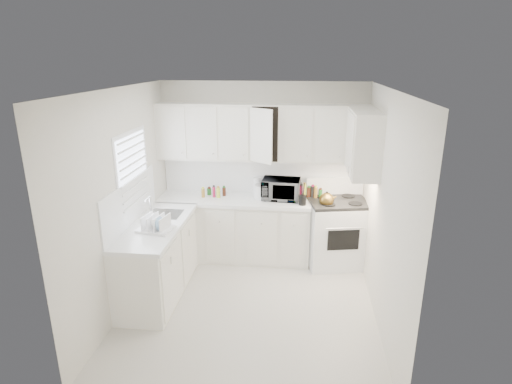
# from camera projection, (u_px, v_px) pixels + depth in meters

# --- Properties ---
(floor) EXTENTS (3.20, 3.20, 0.00)m
(floor) POSITION_uv_depth(u_px,v_px,m) (250.00, 306.00, 5.15)
(floor) COLOR beige
(floor) RESTS_ON ground
(ceiling) EXTENTS (3.20, 3.20, 0.00)m
(ceiling) POSITION_uv_depth(u_px,v_px,m) (249.00, 89.00, 4.35)
(ceiling) COLOR white
(ceiling) RESTS_ON ground
(wall_back) EXTENTS (3.00, 0.00, 3.00)m
(wall_back) POSITION_uv_depth(u_px,v_px,m) (263.00, 170.00, 6.26)
(wall_back) COLOR silver
(wall_back) RESTS_ON ground
(wall_front) EXTENTS (3.00, 0.00, 3.00)m
(wall_front) POSITION_uv_depth(u_px,v_px,m) (223.00, 277.00, 3.24)
(wall_front) COLOR silver
(wall_front) RESTS_ON ground
(wall_left) EXTENTS (0.00, 3.20, 3.20)m
(wall_left) POSITION_uv_depth(u_px,v_px,m) (122.00, 202.00, 4.91)
(wall_left) COLOR silver
(wall_left) RESTS_ON ground
(wall_right) EXTENTS (0.00, 3.20, 3.20)m
(wall_right) POSITION_uv_depth(u_px,v_px,m) (385.00, 212.00, 4.59)
(wall_right) COLOR silver
(wall_right) RESTS_ON ground
(window_blinds) EXTENTS (0.06, 0.96, 1.06)m
(window_blinds) POSITION_uv_depth(u_px,v_px,m) (134.00, 173.00, 5.16)
(window_blinds) COLOR white
(window_blinds) RESTS_ON wall_left
(lower_cabinets_back) EXTENTS (2.22, 0.60, 0.90)m
(lower_cabinets_back) POSITION_uv_depth(u_px,v_px,m) (235.00, 230.00, 6.28)
(lower_cabinets_back) COLOR silver
(lower_cabinets_back) RESTS_ON floor
(lower_cabinets_left) EXTENTS (0.60, 1.60, 0.90)m
(lower_cabinets_left) POSITION_uv_depth(u_px,v_px,m) (158.00, 261.00, 5.33)
(lower_cabinets_left) COLOR silver
(lower_cabinets_left) RESTS_ON floor
(countertop_back) EXTENTS (2.24, 0.64, 0.05)m
(countertop_back) POSITION_uv_depth(u_px,v_px,m) (234.00, 200.00, 6.13)
(countertop_back) COLOR white
(countertop_back) RESTS_ON lower_cabinets_back
(countertop_left) EXTENTS (0.64, 1.62, 0.05)m
(countertop_left) POSITION_uv_depth(u_px,v_px,m) (156.00, 226.00, 5.18)
(countertop_left) COLOR white
(countertop_left) RESTS_ON lower_cabinets_left
(backsplash_back) EXTENTS (2.98, 0.02, 0.55)m
(backsplash_back) POSITION_uv_depth(u_px,v_px,m) (263.00, 175.00, 6.28)
(backsplash_back) COLOR white
(backsplash_back) RESTS_ON wall_back
(backsplash_left) EXTENTS (0.02, 1.60, 0.55)m
(backsplash_left) POSITION_uv_depth(u_px,v_px,m) (131.00, 202.00, 5.12)
(backsplash_left) COLOR white
(backsplash_left) RESTS_ON wall_left
(upper_cabinets_back) EXTENTS (3.00, 0.33, 0.80)m
(upper_cabinets_back) POSITION_uv_depth(u_px,v_px,m) (262.00, 160.00, 6.05)
(upper_cabinets_back) COLOR silver
(upper_cabinets_back) RESTS_ON wall_back
(upper_cabinets_right) EXTENTS (0.33, 0.90, 0.80)m
(upper_cabinets_right) POSITION_uv_depth(u_px,v_px,m) (361.00, 174.00, 5.32)
(upper_cabinets_right) COLOR silver
(upper_cabinets_right) RESTS_ON wall_right
(sink) EXTENTS (0.42, 0.38, 0.30)m
(sink) POSITION_uv_depth(u_px,v_px,m) (164.00, 206.00, 5.47)
(sink) COLOR gray
(sink) RESTS_ON countertop_left
(stove) EXTENTS (0.93, 0.82, 1.26)m
(stove) POSITION_uv_depth(u_px,v_px,m) (337.00, 224.00, 6.04)
(stove) COLOR white
(stove) RESTS_ON floor
(tea_kettle) EXTENTS (0.28, 0.25, 0.23)m
(tea_kettle) POSITION_uv_depth(u_px,v_px,m) (327.00, 199.00, 5.77)
(tea_kettle) COLOR olive
(tea_kettle) RESTS_ON stove
(frying_pan) EXTENTS (0.39, 0.47, 0.04)m
(frying_pan) POSITION_uv_depth(u_px,v_px,m) (350.00, 199.00, 6.07)
(frying_pan) COLOR black
(frying_pan) RESTS_ON stove
(microwave) EXTENTS (0.56, 0.33, 0.36)m
(microwave) POSITION_uv_depth(u_px,v_px,m) (281.00, 187.00, 6.04)
(microwave) COLOR gray
(microwave) RESTS_ON countertop_back
(rice_cooker) EXTENTS (0.29, 0.29, 0.24)m
(rice_cooker) POSITION_uv_depth(u_px,v_px,m) (263.00, 190.00, 6.09)
(rice_cooker) COLOR white
(rice_cooker) RESTS_ON countertop_back
(paper_towel) EXTENTS (0.12, 0.12, 0.27)m
(paper_towel) POSITION_uv_depth(u_px,v_px,m) (257.00, 186.00, 6.23)
(paper_towel) COLOR white
(paper_towel) RESTS_ON countertop_back
(utensil_crock) EXTENTS (0.14, 0.14, 0.34)m
(utensil_crock) POSITION_uv_depth(u_px,v_px,m) (303.00, 193.00, 5.79)
(utensil_crock) COLOR black
(utensil_crock) RESTS_ON countertop_back
(dish_rack) EXTENTS (0.44, 0.36, 0.22)m
(dish_rack) POSITION_uv_depth(u_px,v_px,m) (155.00, 222.00, 4.96)
(dish_rack) COLOR white
(dish_rack) RESTS_ON countertop_left
(spice_left_0) EXTENTS (0.06, 0.06, 0.13)m
(spice_left_0) POSITION_uv_depth(u_px,v_px,m) (205.00, 190.00, 6.27)
(spice_left_0) COLOR olive
(spice_left_0) RESTS_ON countertop_back
(spice_left_1) EXTENTS (0.06, 0.06, 0.13)m
(spice_left_1) POSITION_uv_depth(u_px,v_px,m) (209.00, 192.00, 6.18)
(spice_left_1) COLOR #246C25
(spice_left_1) RESTS_ON countertop_back
(spice_left_2) EXTENTS (0.06, 0.06, 0.13)m
(spice_left_2) POSITION_uv_depth(u_px,v_px,m) (215.00, 191.00, 6.25)
(spice_left_2) COLOR #A91643
(spice_left_2) RESTS_ON countertop_back
(spice_left_3) EXTENTS (0.06, 0.06, 0.13)m
(spice_left_3) POSITION_uv_depth(u_px,v_px,m) (219.00, 193.00, 6.16)
(spice_left_3) COLOR #C3DB33
(spice_left_3) RESTS_ON countertop_back
(spice_left_4) EXTENTS (0.06, 0.06, 0.13)m
(spice_left_4) POSITION_uv_depth(u_px,v_px,m) (225.00, 191.00, 6.24)
(spice_left_4) COLOR #4C2415
(spice_left_4) RESTS_ON countertop_back
(sauce_right_0) EXTENTS (0.06, 0.06, 0.19)m
(sauce_right_0) POSITION_uv_depth(u_px,v_px,m) (301.00, 191.00, 6.15)
(sauce_right_0) COLOR #A91643
(sauce_right_0) RESTS_ON countertop_back
(sauce_right_1) EXTENTS (0.06, 0.06, 0.19)m
(sauce_right_1) POSITION_uv_depth(u_px,v_px,m) (305.00, 192.00, 6.09)
(sauce_right_1) COLOR #C3DB33
(sauce_right_1) RESTS_ON countertop_back
(sauce_right_2) EXTENTS (0.06, 0.06, 0.19)m
(sauce_right_2) POSITION_uv_depth(u_px,v_px,m) (308.00, 191.00, 6.14)
(sauce_right_2) COLOR #4C2415
(sauce_right_2) RESTS_ON countertop_back
(sauce_right_3) EXTENTS (0.06, 0.06, 0.19)m
(sauce_right_3) POSITION_uv_depth(u_px,v_px,m) (312.00, 192.00, 6.07)
(sauce_right_3) COLOR black
(sauce_right_3) RESTS_ON countertop_back
(sauce_right_4) EXTENTS (0.06, 0.06, 0.19)m
(sauce_right_4) POSITION_uv_depth(u_px,v_px,m) (316.00, 191.00, 6.13)
(sauce_right_4) COLOR olive
(sauce_right_4) RESTS_ON countertop_back
(sauce_right_5) EXTENTS (0.06, 0.06, 0.19)m
(sauce_right_5) POSITION_uv_depth(u_px,v_px,m) (320.00, 193.00, 6.06)
(sauce_right_5) COLOR #246C25
(sauce_right_5) RESTS_ON countertop_back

